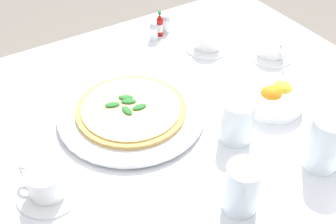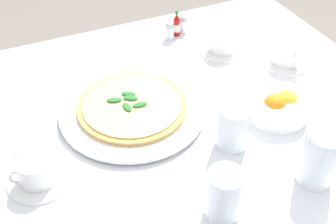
{
  "view_description": "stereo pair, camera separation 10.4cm",
  "coord_description": "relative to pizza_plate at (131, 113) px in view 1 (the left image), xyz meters",
  "views": [
    {
      "loc": [
        0.49,
        0.62,
        1.44
      ],
      "look_at": [
        0.07,
        -0.05,
        0.77
      ],
      "focal_mm": 46.56,
      "sensor_mm": 36.0,
      "label": 1
    },
    {
      "loc": [
        0.4,
        0.67,
        1.44
      ],
      "look_at": [
        0.07,
        -0.05,
        0.77
      ],
      "focal_mm": 46.56,
      "sensor_mm": 36.0,
      "label": 2
    }
  ],
  "objects": [
    {
      "name": "hot_sauce_bottle",
      "position": [
        -0.26,
        -0.29,
        0.02
      ],
      "size": [
        0.02,
        0.02,
        0.08
      ],
      "color": "#B7140F",
      "rests_on": "dining_table"
    },
    {
      "name": "pizza",
      "position": [
        0.0,
        -0.0,
        0.01
      ],
      "size": [
        0.26,
        0.26,
        0.02
      ],
      "color": "tan",
      "rests_on": "pizza_plate"
    },
    {
      "name": "water_glass_far_right",
      "position": [
        -0.05,
        0.35,
        0.04
      ],
      "size": [
        0.07,
        0.07,
        0.11
      ],
      "color": "white",
      "rests_on": "dining_table"
    },
    {
      "name": "citrus_bowl",
      "position": [
        -0.32,
        0.15,
        0.01
      ],
      "size": [
        0.15,
        0.15,
        0.06
      ],
      "color": "white",
      "rests_on": "dining_table"
    },
    {
      "name": "coffee_cup_near_right",
      "position": [
        -0.47,
        -0.03,
        0.02
      ],
      "size": [
        0.13,
        0.13,
        0.06
      ],
      "color": "white",
      "rests_on": "dining_table"
    },
    {
      "name": "dining_table",
      "position": [
        -0.14,
        0.1,
        -0.15
      ],
      "size": [
        1.06,
        1.06,
        0.75
      ],
      "color": "white",
      "rests_on": "ground_plane"
    },
    {
      "name": "salt_shaker",
      "position": [
        -0.23,
        -0.28,
        0.01
      ],
      "size": [
        0.03,
        0.03,
        0.06
      ],
      "color": "white",
      "rests_on": "dining_table"
    },
    {
      "name": "pepper_shaker",
      "position": [
        -0.28,
        -0.3,
        0.01
      ],
      "size": [
        0.03,
        0.03,
        0.06
      ],
      "color": "white",
      "rests_on": "dining_table"
    },
    {
      "name": "coffee_cup_far_left",
      "position": [
        0.25,
        0.12,
        0.02
      ],
      "size": [
        0.13,
        0.13,
        0.06
      ],
      "color": "white",
      "rests_on": "dining_table"
    },
    {
      "name": "water_glass_back_corner",
      "position": [
        -0.27,
        0.35,
        0.04
      ],
      "size": [
        0.07,
        0.07,
        0.12
      ],
      "color": "white",
      "rests_on": "dining_table"
    },
    {
      "name": "water_glass_near_left",
      "position": [
        -0.17,
        0.19,
        0.03
      ],
      "size": [
        0.07,
        0.07,
        0.1
      ],
      "color": "white",
      "rests_on": "dining_table"
    },
    {
      "name": "pizza_plate",
      "position": [
        0.0,
        0.0,
        0.0
      ],
      "size": [
        0.35,
        0.35,
        0.02
      ],
      "color": "white",
      "rests_on": "dining_table"
    },
    {
      "name": "coffee_cup_left_edge",
      "position": [
        -0.34,
        -0.16,
        0.02
      ],
      "size": [
        0.13,
        0.13,
        0.06
      ],
      "color": "white",
      "rests_on": "dining_table"
    }
  ]
}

